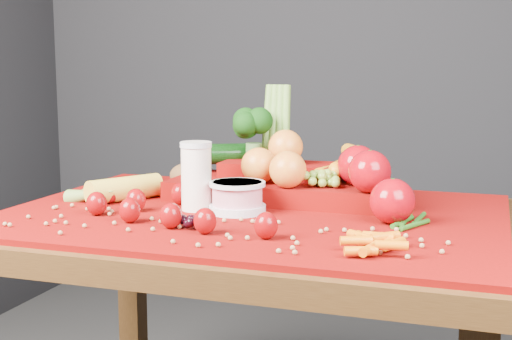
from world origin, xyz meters
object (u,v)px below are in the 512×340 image
(milk_glass, at_px, (196,174))
(produce_mound, at_px, (297,174))
(yogurt_bowl, at_px, (237,196))
(table, at_px, (253,260))

(milk_glass, height_order, produce_mound, produce_mound)
(yogurt_bowl, distance_m, produce_mound, 0.19)
(milk_glass, bearing_deg, yogurt_bowl, 1.81)
(table, xyz_separation_m, milk_glass, (-0.12, -0.02, 0.19))
(table, height_order, yogurt_bowl, yogurt_bowl)
(table, height_order, produce_mound, produce_mound)
(table, distance_m, yogurt_bowl, 0.15)
(table, bearing_deg, produce_mound, 68.89)
(produce_mound, bearing_deg, yogurt_bowl, -117.43)
(table, xyz_separation_m, yogurt_bowl, (-0.03, -0.02, 0.14))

